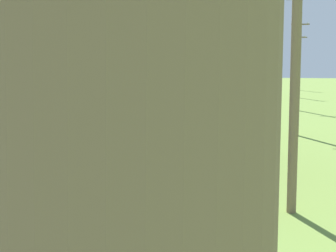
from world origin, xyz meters
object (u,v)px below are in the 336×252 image
object	(u,v)px
tree_left_near	(110,36)
track_worker	(235,183)
utility_pole_horizon	(300,59)
utility_pole_far	(299,61)
red_tram	(177,109)
utility_pole_distant	(300,63)
utility_pole_near_tram	(296,54)
utility_pole_mid	(299,57)

from	to	relation	value
tree_left_near	track_worker	bearing A→B (deg)	-63.16
utility_pole_horizon	utility_pole_far	bearing A→B (deg)	-90.00
red_tram	utility_pole_distant	world-z (taller)	utility_pole_distant
red_tram	utility_pole_distant	size ratio (longest dim) A/B	1.18
utility_pole_near_tram	red_tram	bearing A→B (deg)	130.46
utility_pole_near_tram	utility_pole_distant	distance (m)	44.66
utility_pole_mid	track_worker	distance (m)	16.45
utility_pole_distant	utility_pole_horizon	distance (m)	15.64
track_worker	utility_pole_far	bearing A→B (deg)	147.46
track_worker	tree_left_near	bearing A→B (deg)	176.74
red_tram	utility_pole_mid	world-z (taller)	utility_pole_mid
utility_pole_near_tram	utility_pole_mid	size ratio (longest dim) A/B	0.98
utility_pole_near_tram	utility_pole_distant	xyz separation A→B (m)	(-0.00, 44.66, -0.31)
utility_pole_mid	utility_pole_distant	distance (m)	29.64
red_tram	utility_pole_far	size ratio (longest dim) A/B	1.12
tree_left_near	utility_pole_horizon	bearing A→B (deg)	71.95
utility_pole_horizon	track_worker	size ratio (longest dim) A/B	4.54
track_worker	utility_pole_mid	bearing A→B (deg)	145.27
red_tram	track_worker	xyz separation A→B (m)	(2.79, -5.89, -1.21)
utility_pole_distant	tree_left_near	distance (m)	26.56
red_tram	utility_pole_horizon	xyz separation A→B (m)	(4.10, 55.49, 1.95)
tree_left_near	utility_pole_mid	bearing A→B (deg)	-26.71
track_worker	utility_pole_distant	bearing A→B (deg)	148.26
utility_pole_mid	utility_pole_distant	world-z (taller)	utility_pole_mid
utility_pole_near_tram	utility_pole_far	world-z (taller)	utility_pole_near_tram
utility_pole_horizon	track_worker	bearing A→B (deg)	-91.22
red_tram	utility_pole_far	world-z (taller)	utility_pole_far
utility_pole_horizon	utility_pole_mid	bearing A→B (deg)	-90.00
utility_pole_near_tram	utility_pole_mid	xyz separation A→B (m)	(0.00, 15.02, 0.07)
red_tram	utility_pole_far	distance (m)	25.10
utility_pole_distant	tree_left_near	xyz separation A→B (m)	(-12.68, -23.26, 1.87)
red_tram	track_worker	size ratio (longest dim) A/B	4.79
utility_pole_mid	utility_pole_near_tram	bearing A→B (deg)	-90.00
utility_pole_far	utility_pole_horizon	distance (m)	30.79
utility_pole_distant	utility_pole_horizon	xyz separation A→B (m)	(0.00, 15.64, 0.42)
utility_pole_far	track_worker	world-z (taller)	utility_pole_far
utility_pole_far	track_worker	distance (m)	30.76
utility_pole_mid	utility_pole_far	distance (m)	14.49
utility_pole_far	utility_pole_distant	size ratio (longest dim) A/B	1.05
track_worker	tree_left_near	distance (m)	25.61
utility_pole_mid	tree_left_near	xyz separation A→B (m)	(-12.68, 6.38, 1.50)
utility_pole_near_tram	track_worker	xyz separation A→B (m)	(-1.30, -1.08, -3.05)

